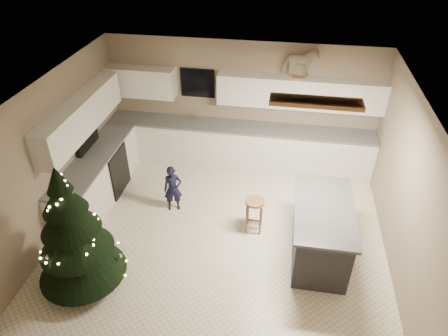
{
  "coord_description": "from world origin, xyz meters",
  "views": [
    {
      "loc": [
        0.9,
        -4.96,
        4.86
      ],
      "look_at": [
        0.0,
        0.35,
        1.15
      ],
      "focal_mm": 32.0,
      "sensor_mm": 36.0,
      "label": 1
    }
  ],
  "objects_px": {
    "island": "(321,231)",
    "rocking_horse": "(300,63)",
    "christmas_tree": "(75,239)",
    "bar_stool": "(255,208)",
    "toddler": "(173,189)"
  },
  "relations": [
    {
      "from": "island",
      "to": "toddler",
      "type": "height_order",
      "value": "island"
    },
    {
      "from": "christmas_tree",
      "to": "rocking_horse",
      "type": "height_order",
      "value": "rocking_horse"
    },
    {
      "from": "island",
      "to": "rocking_horse",
      "type": "bearing_deg",
      "value": 102.24
    },
    {
      "from": "island",
      "to": "rocking_horse",
      "type": "relative_size",
      "value": 2.43
    },
    {
      "from": "island",
      "to": "christmas_tree",
      "type": "relative_size",
      "value": 0.81
    },
    {
      "from": "christmas_tree",
      "to": "bar_stool",
      "type": "bearing_deg",
      "value": 32.78
    },
    {
      "from": "toddler",
      "to": "rocking_horse",
      "type": "height_order",
      "value": "rocking_horse"
    },
    {
      "from": "bar_stool",
      "to": "toddler",
      "type": "relative_size",
      "value": 0.7
    },
    {
      "from": "christmas_tree",
      "to": "toddler",
      "type": "relative_size",
      "value": 2.3
    },
    {
      "from": "christmas_tree",
      "to": "rocking_horse",
      "type": "xyz_separation_m",
      "value": [
        2.94,
        3.65,
        1.43
      ]
    },
    {
      "from": "island",
      "to": "rocking_horse",
      "type": "distance_m",
      "value": 3.12
    },
    {
      "from": "island",
      "to": "rocking_horse",
      "type": "xyz_separation_m",
      "value": [
        -0.54,
        2.49,
        1.81
      ]
    },
    {
      "from": "bar_stool",
      "to": "rocking_horse",
      "type": "xyz_separation_m",
      "value": [
        0.55,
        2.1,
        1.81
      ]
    },
    {
      "from": "island",
      "to": "christmas_tree",
      "type": "distance_m",
      "value": 3.69
    },
    {
      "from": "toddler",
      "to": "rocking_horse",
      "type": "bearing_deg",
      "value": 21.25
    }
  ]
}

